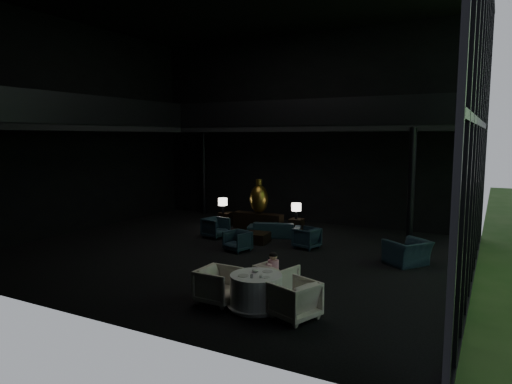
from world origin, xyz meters
The scene contains 34 objects.
floor centered at (0.00, 0.00, 0.00)m, with size 14.00×12.00×0.02m, color black.
wall_back centered at (0.00, 6.00, 4.00)m, with size 14.00×0.04×8.00m, color black.
wall_front centered at (0.00, -6.00, 4.00)m, with size 14.00×0.04×8.00m, color black.
wall_left centered at (-7.00, 0.00, 4.00)m, with size 0.04×12.00×8.00m, color black.
curtain_wall centered at (6.95, 0.00, 4.00)m, with size 0.20×12.00×8.00m, color black, non-canonical shape.
mezzanine_left centered at (-6.00, 0.00, 4.00)m, with size 2.00×12.00×0.25m, color black.
mezzanine_back centered at (1.00, 5.00, 4.00)m, with size 12.00×2.00×0.25m, color black.
railing_left centered at (-5.00, 0.00, 4.60)m, with size 0.06×12.00×1.00m, color black.
railing_back centered at (1.00, 4.00, 4.60)m, with size 12.00×0.06×1.00m, color black.
column_nw centered at (-5.00, 5.70, 2.00)m, with size 0.24×0.24×4.00m, color black.
column_ne centered at (4.80, 4.00, 2.00)m, with size 0.24×0.24×4.00m, color black.
console centered at (-0.94, 3.59, 0.33)m, with size 2.05×0.47×0.65m, color black.
bronze_urn centered at (-0.94, 3.66, 1.23)m, with size 0.73×0.73×1.36m.
side_table_left centered at (-2.54, 3.73, 0.27)m, with size 0.49×0.49×0.54m, color black.
table_lamp_left centered at (-2.54, 3.49, 0.99)m, with size 0.37×0.37×0.62m.
side_table_right centered at (0.66, 3.72, 0.27)m, with size 0.49×0.49×0.54m, color black.
table_lamp_right centered at (0.66, 3.68, 0.98)m, with size 0.37×0.37×0.62m.
sofa centered at (0.21, 2.69, 0.36)m, with size 1.82×0.53×0.71m, color black.
lounge_armchair_west centered at (-1.62, 1.53, 0.42)m, with size 0.82×0.77×0.85m, color black.
lounge_armchair_east centered at (1.91, 1.61, 0.37)m, with size 0.72×0.68×0.74m, color black.
lounge_armchair_south centered at (0.09, 0.19, 0.34)m, with size 0.67×0.63×0.69m, color black.
window_armchair centered at (5.23, 1.12, 0.51)m, with size 1.17×0.76×1.02m, color black.
coffee_table centered at (0.08, 1.53, 0.18)m, with size 0.80×0.80×0.35m, color black.
dining_table centered at (2.95, -3.89, 0.33)m, with size 1.28×1.28×0.75m.
dining_chair_north centered at (2.97, -2.93, 0.44)m, with size 0.85×0.79×0.87m, color beige.
dining_chair_east centered at (3.89, -4.01, 0.49)m, with size 0.95×0.89×0.97m, color beige.
dining_chair_west centered at (2.04, -3.98, 0.48)m, with size 0.94×0.88×0.97m, color white.
child centered at (2.88, -2.91, 0.73)m, with size 0.26×0.26×0.56m.
plate_a centered at (2.75, -4.10, 0.76)m, with size 0.23×0.23×0.01m, color white.
plate_b centered at (3.07, -3.59, 0.76)m, with size 0.22×0.22×0.02m, color white.
saucer centered at (3.22, -3.98, 0.76)m, with size 0.16×0.16×0.01m, color white.
coffee_cup centered at (3.14, -4.03, 0.79)m, with size 0.08×0.08×0.06m, color white.
cereal_bowl centered at (2.85, -3.74, 0.79)m, with size 0.15×0.15×0.07m, color white.
cream_pot centered at (2.97, -4.14, 0.79)m, with size 0.06×0.06×0.07m, color #99999E.
Camera 1 is at (7.40, -12.27, 3.70)m, focal length 32.00 mm.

